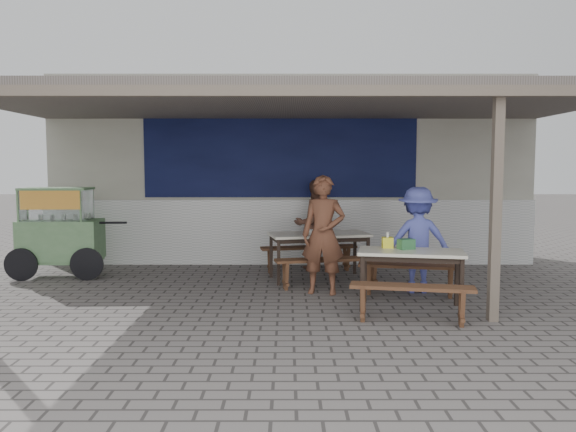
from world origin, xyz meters
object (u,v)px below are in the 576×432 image
(condiment_bowl, at_px, (311,232))
(tissue_box, at_px, (388,243))
(patron_wall_side, at_px, (315,224))
(condiment_jar, at_px, (329,229))
(table_right, at_px, (411,257))
(vendor_cart, at_px, (60,228))
(donation_box, at_px, (406,244))
(patron_street_side, at_px, (323,235))
(bench_left_street, at_px, (330,265))
(bench_right_street, at_px, (412,295))
(bench_left_wall, at_px, (309,252))
(patron_right_table, at_px, (417,240))
(table_left, at_px, (319,238))
(bench_right_wall, at_px, (409,272))

(condiment_bowl, bearing_deg, tissue_box, -59.76)
(patron_wall_side, relative_size, condiment_jar, 16.13)
(table_right, xyz_separation_m, vendor_cart, (-5.32, 2.12, 0.13))
(patron_wall_side, bearing_deg, donation_box, 89.87)
(patron_street_side, relative_size, patron_wall_side, 1.07)
(vendor_cart, xyz_separation_m, patron_street_side, (4.26, -1.25, 0.05))
(condiment_bowl, bearing_deg, bench_left_street, -67.07)
(table_right, bearing_deg, bench_right_street, -90.00)
(bench_left_street, height_order, condiment_bowl, condiment_bowl)
(bench_left_wall, bearing_deg, condiment_jar, -62.80)
(table_right, height_order, patron_right_table, patron_right_table)
(bench_right_street, bearing_deg, bench_left_street, 123.48)
(patron_wall_side, xyz_separation_m, patron_right_table, (1.39, -1.90, -0.03))
(bench_left_wall, bearing_deg, vendor_cart, 173.48)
(patron_right_table, distance_m, tissue_box, 0.91)
(table_left, distance_m, patron_street_side, 1.02)
(donation_box, distance_m, condiment_jar, 2.17)
(patron_street_side, bearing_deg, condiment_jar, 93.60)
(bench_right_wall, bearing_deg, donation_box, -95.73)
(bench_left_street, bearing_deg, table_right, -64.98)
(condiment_bowl, bearing_deg, vendor_cart, 176.41)
(bench_left_street, bearing_deg, donation_box, -63.60)
(tissue_box, bearing_deg, bench_right_street, -82.80)
(patron_wall_side, xyz_separation_m, donation_box, (1.04, -2.75, 0.03))
(patron_wall_side, bearing_deg, patron_street_side, 69.80)
(condiment_bowl, bearing_deg, condiment_jar, 38.82)
(table_left, xyz_separation_m, donation_box, (1.03, -1.76, 0.14))
(vendor_cart, relative_size, tissue_box, 13.30)
(condiment_jar, bearing_deg, vendor_cart, 179.94)
(vendor_cart, height_order, condiment_jar, vendor_cart)
(vendor_cart, height_order, tissue_box, vendor_cart)
(patron_street_side, xyz_separation_m, condiment_bowl, (-0.14, 0.99, -0.07))
(bench_right_street, height_order, patron_street_side, patron_street_side)
(table_right, height_order, condiment_jar, condiment_jar)
(table_left, relative_size, vendor_cart, 0.91)
(bench_left_wall, bearing_deg, tissue_box, -79.24)
(vendor_cart, height_order, donation_box, vendor_cart)
(bench_left_street, height_order, table_right, table_right)
(donation_box, xyz_separation_m, condiment_bowl, (-1.15, 1.75, -0.04))
(patron_street_side, distance_m, condiment_bowl, 1.01)
(bench_right_street, xyz_separation_m, tissue_box, (-0.12, 0.94, 0.48))
(bench_left_street, bearing_deg, bench_left_wall, 90.00)
(bench_right_street, xyz_separation_m, patron_street_side, (-0.92, 1.56, 0.51))
(tissue_box, relative_size, condiment_bowl, 0.64)
(donation_box, bearing_deg, table_left, 120.24)
(vendor_cart, bearing_deg, bench_right_street, -30.78)
(bench_left_wall, xyz_separation_m, bench_right_street, (1.07, -3.20, -0.01))
(table_right, relative_size, donation_box, 7.06)
(vendor_cart, xyz_separation_m, tissue_box, (5.06, -1.87, 0.02))
(bench_left_wall, distance_m, condiment_bowl, 0.78)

